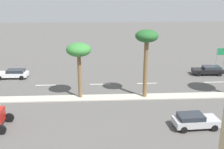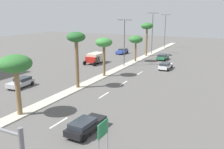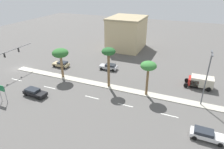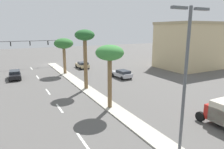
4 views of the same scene
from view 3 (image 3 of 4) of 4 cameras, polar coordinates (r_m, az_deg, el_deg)
name	(u,v)px [view 3 (image 3 of 4)]	position (r m, az deg, el deg)	size (l,w,h in m)	color
ground_plane	(157,96)	(38.13, 12.68, -6.11)	(160.00, 160.00, 0.00)	#565451
median_curb	(213,107)	(38.15, 26.99, -8.43)	(1.80, 85.99, 0.12)	#B7B2A3
lane_stripe_right	(16,80)	(47.83, -25.76, -1.38)	(0.20, 2.80, 0.01)	silver
lane_stripe_center	(50,88)	(41.98, -17.47, -3.60)	(0.20, 2.80, 0.01)	silver
lane_stripe_leading	(92,97)	(37.04, -5.80, -6.56)	(0.20, 2.80, 0.01)	silver
lane_stripe_inboard	(125,105)	(34.81, 3.87, -8.80)	(0.20, 2.80, 0.01)	silver
lane_stripe_front	(169,115)	(33.67, 16.17, -11.24)	(0.20, 2.80, 0.01)	silver
directional_road_sign	(2,90)	(39.33, -29.11, -3.94)	(0.10, 1.48, 3.31)	gray
commercial_building	(127,33)	(62.53, 4.25, 11.80)	(11.94, 10.09, 9.69)	#C6B284
palm_tree_front	(60,54)	(43.49, -14.62, 5.77)	(3.45, 3.45, 6.52)	olive
palm_tree_center	(109,54)	(37.61, -1.00, 5.81)	(2.65, 2.65, 8.11)	brown
palm_tree_left	(148,67)	(35.62, 10.43, 2.14)	(2.89, 2.89, 6.62)	brown
street_lamp_outboard	(207,75)	(35.52, 25.68, -0.19)	(2.90, 0.24, 9.48)	#515459
sedan_black_rear	(34,92)	(39.75, -21.39, -4.75)	(2.07, 4.62, 1.35)	black
sedan_white_mid	(207,135)	(30.75, 25.55, -15.33)	(1.94, 4.54, 1.34)	silver
sedan_silver_inboard	(109,67)	(47.83, -0.91, 2.30)	(2.17, 4.29, 1.40)	#B2B2B7
sedan_tan_trailing	(61,64)	(50.92, -14.37, 2.95)	(2.06, 4.01, 1.38)	tan
box_truck	(200,81)	(43.43, 23.90, -1.81)	(2.70, 5.39, 2.27)	#B21E19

